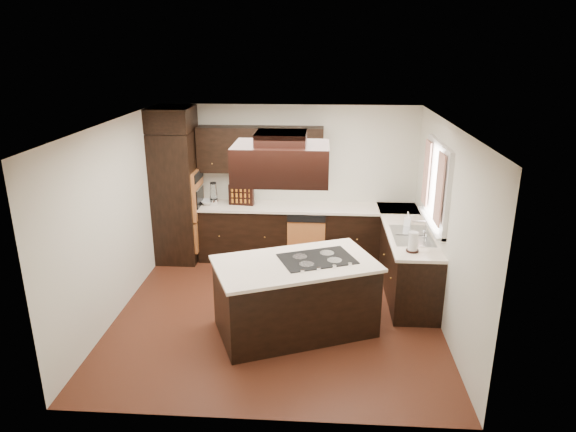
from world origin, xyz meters
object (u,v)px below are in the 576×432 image
(range_hood, at_px, (281,163))
(island, at_px, (295,298))
(oven_column, at_px, (177,197))
(spice_rack, at_px, (241,195))

(range_hood, bearing_deg, island, 33.67)
(island, bearing_deg, range_hood, -168.45)
(oven_column, distance_m, range_hood, 3.13)
(oven_column, height_order, range_hood, range_hood)
(range_hood, bearing_deg, oven_column, 129.74)
(range_hood, height_order, spice_rack, range_hood)
(island, relative_size, range_hood, 1.76)
(spice_rack, bearing_deg, oven_column, -166.47)
(oven_column, bearing_deg, spice_rack, 5.62)
(island, xyz_separation_m, spice_rack, (-1.00, 2.25, 0.65))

